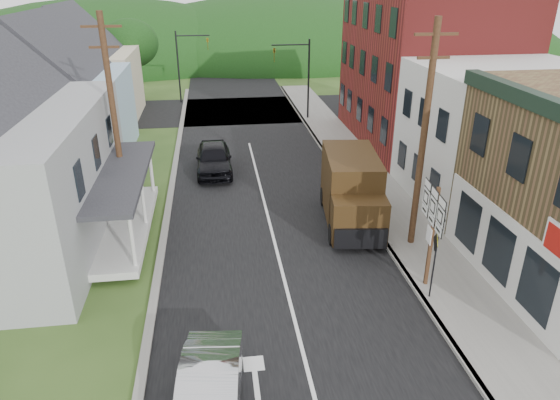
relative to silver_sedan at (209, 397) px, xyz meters
name	(u,v)px	position (x,y,z in m)	size (l,w,h in m)	color
ground	(291,306)	(2.75, 4.36, -0.72)	(120.00, 120.00, 0.00)	#2D4719
road	(261,191)	(2.75, 14.36, -0.72)	(9.00, 90.00, 0.02)	black
cross_road	(241,110)	(2.75, 31.36, -0.72)	(60.00, 9.00, 0.02)	black
sidewalk_right	(383,199)	(8.65, 12.36, -0.64)	(2.80, 55.00, 0.15)	slate
curb_right	(356,200)	(7.30, 12.36, -0.64)	(0.20, 55.00, 0.15)	slate
curb_left	(168,211)	(-1.90, 12.36, -0.66)	(0.30, 55.00, 0.12)	slate
storefront_white	(501,136)	(14.05, 11.86, 2.53)	(8.00, 7.00, 6.50)	silver
storefront_red	(426,66)	(14.05, 21.36, 4.28)	(8.00, 12.00, 10.00)	maroon
house_blue	(63,97)	(-8.25, 21.36, 2.97)	(7.14, 8.16, 7.28)	#95B9CC
house_cream	(87,70)	(-8.75, 30.36, 2.97)	(7.14, 8.16, 7.28)	#C1B895
utility_pole_right	(424,138)	(8.35, 7.86, 3.94)	(1.60, 0.26, 9.00)	#472D19
utility_pole_left	(114,118)	(-3.75, 12.36, 3.94)	(1.60, 0.26, 9.00)	#472D19
traffic_signal_right	(300,70)	(7.06, 27.86, 3.04)	(2.87, 0.20, 6.00)	black
traffic_signal_left	(186,58)	(-1.55, 34.86, 3.04)	(2.87, 0.20, 6.00)	black
tree_left_d	(130,43)	(-6.25, 36.36, 4.17)	(4.80, 4.80, 6.94)	#382616
forested_ridge	(227,58)	(2.75, 59.36, -0.72)	(90.00, 30.00, 16.00)	black
silver_sedan	(209,397)	(0.00, 0.00, 0.00)	(1.52, 4.36, 1.44)	#B7B7BC
dark_sedan	(214,158)	(0.39, 17.40, 0.10)	(1.94, 4.83, 1.64)	black
delivery_van	(352,191)	(6.37, 10.18, 0.85)	(2.88, 5.76, 3.09)	#32210E
route_sign_cluster	(432,223)	(7.68, 4.85, 1.87)	(0.30, 2.14, 3.76)	#472D19
warning_sign	(434,257)	(7.53, 4.07, 1.01)	(0.18, 0.67, 2.48)	black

